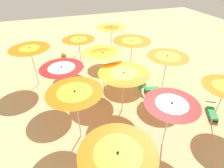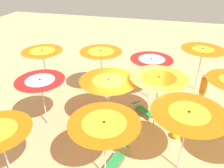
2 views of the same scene
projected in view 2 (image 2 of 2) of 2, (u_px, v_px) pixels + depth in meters
name	position (u px, v px, depth m)	size (l,w,h in m)	color
ground	(129.00, 124.00, 9.75)	(38.26, 38.26, 0.04)	#D1B57F
beach_umbrella_0	(43.00, 55.00, 11.04)	(2.01, 2.01, 2.40)	silver
beach_umbrella_1	(41.00, 84.00, 8.73)	(1.93, 1.93, 2.25)	silver
beach_umbrella_3	(101.00, 55.00, 10.90)	(2.07, 2.07, 2.43)	silver
beach_umbrella_4	(108.00, 84.00, 8.83)	(2.30, 2.30, 2.20)	silver
beach_umbrella_5	(104.00, 127.00, 6.38)	(2.10, 2.10, 2.32)	silver
beach_umbrella_6	(151.00, 63.00, 10.67)	(2.05, 2.05, 2.19)	silver
beach_umbrella_7	(159.00, 81.00, 8.62)	(2.23, 2.23, 2.39)	silver
beach_umbrella_8	(188.00, 118.00, 6.62)	(2.27, 2.27, 2.43)	silver
beach_umbrella_9	(202.00, 53.00, 11.25)	(2.17, 2.17, 2.40)	silver
lounger_0	(116.00, 159.00, 7.76)	(1.29, 0.69, 0.63)	olive
lounger_1	(143.00, 110.00, 10.27)	(1.00, 1.13, 0.50)	olive
beachgoer_0	(202.00, 90.00, 10.36)	(0.30, 0.30, 1.80)	beige
beach_ball	(176.00, 135.00, 8.89)	(0.35, 0.35, 0.35)	yellow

